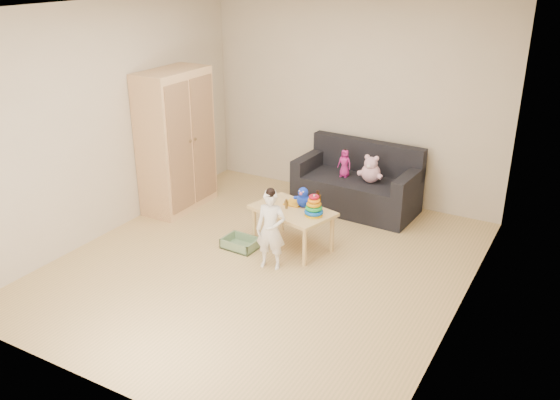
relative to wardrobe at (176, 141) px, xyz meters
The scene contains 13 objects.
room 1.97m from the wardrobe, 24.63° to the right, with size 4.50×4.50×4.50m.
wardrobe is the anchor object (origin of this frame).
sofa 2.36m from the wardrobe, 26.61° to the left, with size 1.51×0.76×0.42m, color black.
play_table 1.96m from the wardrobe, ahead, with size 0.87×0.55×0.46m, color tan.
storage_bin 1.68m from the wardrobe, 24.77° to the right, with size 0.38×0.28×0.11m, color gray, non-canonical shape.
toddler 2.06m from the wardrobe, 23.96° to the right, with size 0.31×0.21×0.84m, color white.
pink_bear 2.44m from the wardrobe, 23.60° to the left, with size 0.26×0.22×0.29m, color #EEAFCB, non-canonical shape.
doll 2.12m from the wardrobe, 27.96° to the left, with size 0.18×0.12×0.35m, color #C4248C.
ring_stacker 2.15m from the wardrobe, ahead, with size 0.21×0.21×0.24m.
brown_bottle 2.09m from the wardrobe, ahead, with size 0.08×0.08×0.22m.
blue_plush 1.92m from the wardrobe, ahead, with size 0.19×0.15×0.23m, color #1C40FE, non-canonical shape.
wooden_figure 1.82m from the wardrobe, 10.85° to the right, with size 0.05×0.04×0.12m, color brown, non-canonical shape.
yellow_book 1.82m from the wardrobe, ahead, with size 0.18×0.18×0.01m, color orange.
Camera 1 is at (2.85, -4.73, 3.04)m, focal length 38.00 mm.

